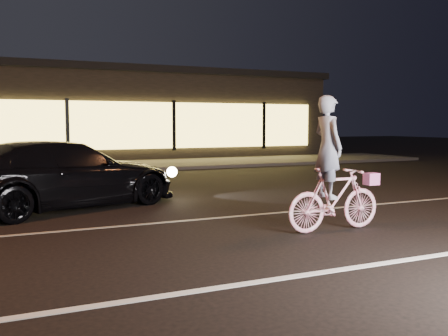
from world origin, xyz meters
name	(u,v)px	position (x,y,z in m)	size (l,w,h in m)	color
ground	(210,249)	(0.00, 0.00, 0.00)	(90.00, 90.00, 0.00)	black
lane_stripe_near	(264,281)	(0.00, -1.50, 0.00)	(60.00, 0.12, 0.01)	silver
lane_stripe_far	(165,222)	(0.00, 2.00, 0.00)	(60.00, 0.10, 0.01)	gray
sidewalk	(75,167)	(0.00, 13.00, 0.06)	(30.00, 4.00, 0.12)	#383533
storefront	(56,114)	(0.00, 18.97, 2.15)	(25.40, 8.42, 4.20)	black
cyclist	(333,183)	(2.21, 0.27, 0.76)	(1.69, 0.58, 2.13)	#D9315C
sedan	(64,175)	(-1.39, 4.17, 0.68)	(5.05, 3.43, 1.36)	black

